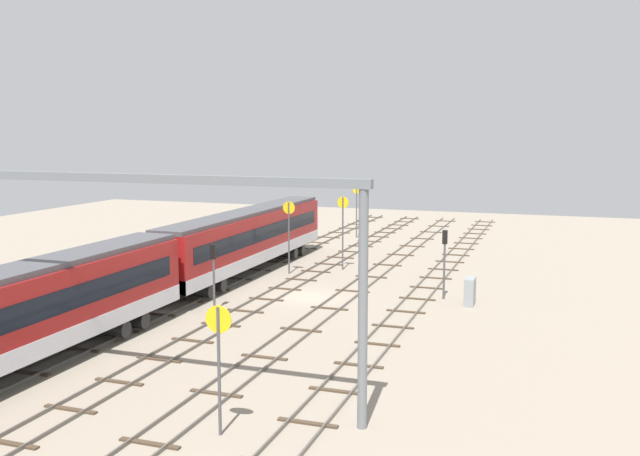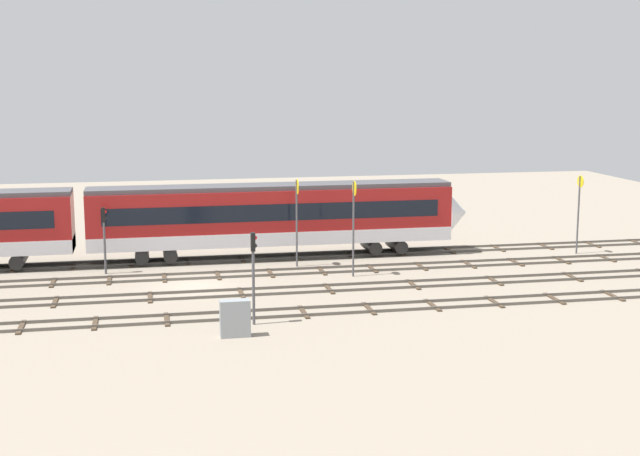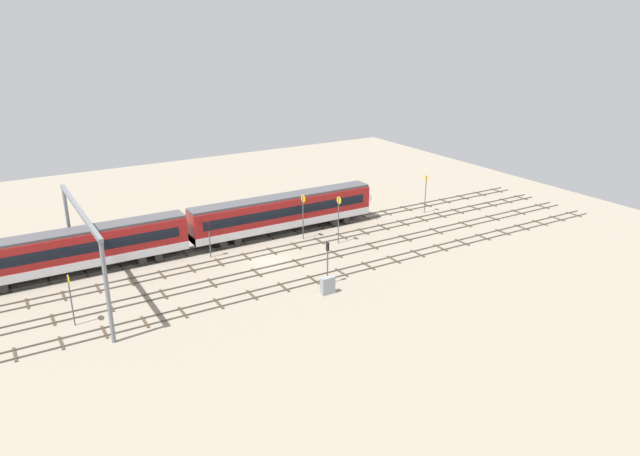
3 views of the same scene
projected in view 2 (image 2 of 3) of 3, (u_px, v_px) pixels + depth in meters
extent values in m
plane|color=gray|center=(194.00, 286.00, 50.81)|extent=(106.38, 106.38, 0.00)
cube|color=#59544C|center=(203.00, 321.00, 43.34)|extent=(90.38, 0.07, 0.16)
cube|color=#59544C|center=(201.00, 313.00, 44.73)|extent=(90.38, 0.07, 0.16)
cube|color=#473828|center=(21.00, 327.00, 42.34)|extent=(0.24, 2.40, 0.08)
cube|color=#473828|center=(95.00, 323.00, 43.02)|extent=(0.24, 2.40, 0.08)
cube|color=#473828|center=(167.00, 319.00, 43.70)|extent=(0.24, 2.40, 0.08)
cube|color=#473828|center=(236.00, 316.00, 44.38)|extent=(0.24, 2.40, 0.08)
cube|color=#473828|center=(304.00, 312.00, 45.06)|extent=(0.24, 2.40, 0.08)
cube|color=#473828|center=(369.00, 309.00, 45.74)|extent=(0.24, 2.40, 0.08)
cube|color=#473828|center=(433.00, 305.00, 46.42)|extent=(0.24, 2.40, 0.08)
cube|color=#473828|center=(494.00, 302.00, 47.10)|extent=(0.24, 2.40, 0.08)
cube|color=#473828|center=(554.00, 299.00, 47.78)|extent=(0.24, 2.40, 0.08)
cube|color=#473828|center=(613.00, 296.00, 48.46)|extent=(0.24, 2.40, 0.08)
cube|color=#59544C|center=(197.00, 298.00, 47.85)|extent=(90.38, 0.07, 0.16)
cube|color=#59544C|center=(195.00, 291.00, 49.23)|extent=(90.38, 0.07, 0.16)
cube|color=#473828|center=(55.00, 302.00, 47.07)|extent=(0.24, 2.40, 0.08)
cube|color=#473828|center=(150.00, 297.00, 48.06)|extent=(0.24, 2.40, 0.08)
cube|color=#473828|center=(241.00, 293.00, 49.04)|extent=(0.24, 2.40, 0.08)
cube|color=#473828|center=(329.00, 289.00, 50.02)|extent=(0.24, 2.40, 0.08)
cube|color=#473828|center=(413.00, 285.00, 51.00)|extent=(0.24, 2.40, 0.08)
cube|color=#473828|center=(494.00, 281.00, 51.98)|extent=(0.24, 2.40, 0.08)
cube|color=#473828|center=(572.00, 277.00, 52.96)|extent=(0.24, 2.40, 0.08)
cube|color=#59544C|center=(192.00, 279.00, 52.35)|extent=(90.38, 0.07, 0.16)
cube|color=#59544C|center=(191.00, 273.00, 53.74)|extent=(90.38, 0.07, 0.16)
cube|color=#473828|center=(53.00, 283.00, 51.47)|extent=(0.24, 2.40, 0.08)
cube|color=#473828|center=(109.00, 280.00, 52.11)|extent=(0.24, 2.40, 0.08)
cube|color=#473828|center=(164.00, 278.00, 52.74)|extent=(0.24, 2.40, 0.08)
cube|color=#473828|center=(218.00, 275.00, 53.37)|extent=(0.24, 2.40, 0.08)
cube|color=#473828|center=(270.00, 273.00, 54.00)|extent=(0.24, 2.40, 0.08)
cube|color=#473828|center=(322.00, 271.00, 54.63)|extent=(0.24, 2.40, 0.08)
cube|color=#473828|center=(372.00, 268.00, 55.26)|extent=(0.24, 2.40, 0.08)
cube|color=#473828|center=(421.00, 266.00, 55.89)|extent=(0.24, 2.40, 0.08)
cube|color=#473828|center=(469.00, 264.00, 56.52)|extent=(0.24, 2.40, 0.08)
cube|color=#473828|center=(515.00, 262.00, 57.15)|extent=(0.24, 2.40, 0.08)
cube|color=#473828|center=(561.00, 260.00, 57.78)|extent=(0.24, 2.40, 0.08)
cube|color=#473828|center=(606.00, 258.00, 58.42)|extent=(0.24, 2.40, 0.08)
cube|color=#59544C|center=(188.00, 262.00, 56.86)|extent=(90.38, 0.07, 0.16)
cube|color=#59544C|center=(187.00, 258.00, 58.24)|extent=(90.38, 0.07, 0.16)
cube|color=#473828|center=(14.00, 268.00, 55.44)|extent=(0.24, 2.40, 0.08)
cube|color=#473828|center=(73.00, 265.00, 56.14)|extent=(0.24, 2.40, 0.08)
cube|color=#473828|center=(131.00, 263.00, 56.85)|extent=(0.24, 2.40, 0.08)
cube|color=#473828|center=(187.00, 261.00, 57.56)|extent=(0.24, 2.40, 0.08)
cube|color=#473828|center=(242.00, 259.00, 58.26)|extent=(0.24, 2.40, 0.08)
cube|color=#473828|center=(296.00, 256.00, 58.97)|extent=(0.24, 2.40, 0.08)
cube|color=#473828|center=(348.00, 254.00, 59.68)|extent=(0.24, 2.40, 0.08)
cube|color=#473828|center=(399.00, 252.00, 60.38)|extent=(0.24, 2.40, 0.08)
cube|color=#473828|center=(449.00, 250.00, 61.09)|extent=(0.24, 2.40, 0.08)
cube|color=#473828|center=(498.00, 248.00, 61.80)|extent=(0.24, 2.40, 0.08)
cube|color=#473828|center=(545.00, 246.00, 62.50)|extent=(0.24, 2.40, 0.08)
cube|color=#473828|center=(592.00, 244.00, 63.21)|extent=(0.24, 2.40, 0.08)
cube|color=#473828|center=(637.00, 242.00, 63.92)|extent=(0.24, 2.40, 0.08)
cube|color=maroon|center=(272.00, 216.00, 58.18)|extent=(24.00, 2.90, 3.60)
cube|color=silver|center=(273.00, 236.00, 58.42)|extent=(24.00, 2.94, 0.90)
cube|color=#4C4C51|center=(272.00, 187.00, 57.85)|extent=(24.00, 2.50, 0.30)
cube|color=black|center=(276.00, 213.00, 56.70)|extent=(22.00, 0.04, 1.10)
cube|color=black|center=(269.00, 206.00, 59.52)|extent=(22.00, 0.04, 1.10)
cylinder|color=black|center=(142.00, 254.00, 56.89)|extent=(0.90, 2.70, 0.90)
cylinder|color=black|center=(170.00, 253.00, 57.24)|extent=(0.90, 2.70, 0.90)
cylinder|color=black|center=(371.00, 245.00, 59.90)|extent=(0.90, 2.70, 0.90)
cylinder|color=black|center=(396.00, 244.00, 60.25)|extent=(0.90, 2.70, 0.90)
cylinder|color=black|center=(19.00, 259.00, 55.40)|extent=(0.90, 2.70, 0.90)
cone|color=silver|center=(455.00, 213.00, 60.72)|extent=(1.60, 3.24, 3.24)
cylinder|color=#4C4C51|center=(353.00, 229.00, 52.79)|extent=(0.12, 0.12, 5.80)
cylinder|color=yellow|center=(354.00, 188.00, 52.37)|extent=(0.05, 0.91, 0.91)
cube|color=black|center=(355.00, 188.00, 52.37)|extent=(0.02, 0.41, 0.12)
cylinder|color=#4C4C51|center=(578.00, 215.00, 59.65)|extent=(0.12, 0.12, 5.35)
cylinder|color=yellow|center=(580.00, 181.00, 59.26)|extent=(0.05, 0.82, 0.82)
cube|color=black|center=(581.00, 181.00, 59.27)|extent=(0.02, 0.37, 0.12)
cylinder|color=#4C4C51|center=(297.00, 223.00, 55.58)|extent=(0.12, 0.12, 5.57)
cylinder|color=yellow|center=(297.00, 187.00, 55.19)|extent=(0.05, 0.96, 0.96)
cube|color=black|center=(298.00, 187.00, 55.20)|extent=(0.02, 0.43, 0.12)
cylinder|color=#4C4C51|center=(105.00, 248.00, 53.68)|extent=(0.14, 0.14, 3.23)
cube|color=black|center=(103.00, 215.00, 53.32)|extent=(0.20, 0.32, 0.90)
sphere|color=red|center=(105.00, 212.00, 53.31)|extent=(0.20, 0.20, 0.20)
sphere|color=#262626|center=(105.00, 218.00, 53.38)|extent=(0.20, 0.20, 0.20)
cylinder|color=#4C4C51|center=(254.00, 288.00, 42.65)|extent=(0.14, 0.14, 3.68)
cube|color=black|center=(253.00, 242.00, 42.26)|extent=(0.20, 0.32, 0.90)
sphere|color=red|center=(255.00, 238.00, 42.25)|extent=(0.20, 0.20, 0.20)
sphere|color=#262626|center=(255.00, 246.00, 42.32)|extent=(0.20, 0.20, 0.20)
cube|color=gray|center=(235.00, 318.00, 40.83)|extent=(1.41, 0.60, 1.75)
cube|color=#333333|center=(250.00, 312.00, 40.93)|extent=(0.02, 0.42, 0.24)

